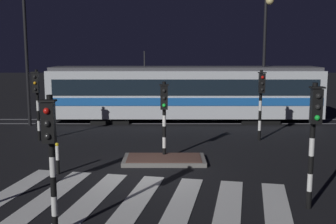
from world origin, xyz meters
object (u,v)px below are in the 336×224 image
Objects in this scene: tram at (184,92)px; bollard_island_edge at (56,158)px; traffic_light_corner_far_right at (260,95)px; traffic_light_kerb_mid_left at (49,145)px; street_lamp_trackside_left at (23,43)px; traffic_light_corner_far_left at (35,94)px; traffic_light_median_centre at (163,109)px; traffic_light_corner_near_right at (313,127)px; street_lamp_trackside_right at (264,45)px.

bollard_island_edge is at bearing -114.88° from tram.
traffic_light_kerb_mid_left is at bearing -124.69° from traffic_light_corner_far_right.
street_lamp_trackside_left is 9.35m from tram.
tram is at bearing 36.46° from traffic_light_corner_far_left.
traffic_light_kerb_mid_left is at bearing -71.02° from traffic_light_corner_far_left.
traffic_light_kerb_mid_left is at bearing -110.19° from traffic_light_median_centre.
traffic_light_median_centre is at bearing 27.77° from bollard_island_edge.
traffic_light_corner_far_left reaches higher than traffic_light_kerb_mid_left.
traffic_light_corner_near_right reaches higher than traffic_light_kerb_mid_left.
traffic_light_corner_near_right is 13.87m from tram.
traffic_light_kerb_mid_left reaches higher than bollard_island_edge.
traffic_light_corner_near_right is 0.47× the size of street_lamp_trackside_left.
traffic_light_corner_far_right is at bearing -104.50° from street_lamp_trackside_right.
traffic_light_corner_far_left reaches higher than traffic_light_median_centre.
bollard_island_edge is (-8.12, -5.21, -1.63)m from traffic_light_corner_far_right.
traffic_light_median_centre is 6.50m from traffic_light_corner_near_right.
street_lamp_trackside_left is 6.52× the size of bollard_island_edge.
traffic_light_median_centre is at bearing 127.76° from traffic_light_corner_near_right.
tram is at bearing 122.84° from traffic_light_corner_far_right.
traffic_light_corner_far_left is at bearing -157.43° from street_lamp_trackside_right.
street_lamp_trackside_right is 0.98× the size of street_lamp_trackside_left.
bollard_island_edge is at bearing -65.88° from street_lamp_trackside_left.
bollard_island_edge is (-9.36, -9.97, -3.95)m from street_lamp_trackside_right.
traffic_light_corner_far_right is 6.14m from tram.
traffic_light_median_centre reaches higher than bollard_island_edge.
tram is (-3.32, 5.15, -0.44)m from traffic_light_corner_far_right.
traffic_light_median_centre is 0.91× the size of traffic_light_corner_far_left.
street_lamp_trackside_right is 13.38m from street_lamp_trackside_left.
traffic_light_corner_near_right is 16.94m from street_lamp_trackside_left.
tram is at bearing 65.12° from bollard_island_edge.
traffic_light_corner_near_right is at bearing -78.19° from tram.
traffic_light_corner_near_right is 0.48× the size of street_lamp_trackside_right.
traffic_light_kerb_mid_left is at bearing -103.43° from tram.
traffic_light_corner_far_right is 0.21× the size of tram.
traffic_light_corner_far_left is 8.78m from tram.
traffic_light_corner_far_right is 0.47× the size of street_lamp_trackside_right.
street_lamp_trackside_right reaches higher than bollard_island_edge.
traffic_light_median_centre is 10.66m from street_lamp_trackside_left.
traffic_light_corner_near_right is 12.95m from traffic_light_corner_far_left.
traffic_light_median_centre is at bearing -97.71° from tram.
tram is 11.48m from bollard_island_edge.
traffic_light_kerb_mid_left is 15.61m from tram.
traffic_light_corner_far_left is (-3.43, 9.97, 0.04)m from traffic_light_kerb_mid_left.
traffic_light_corner_far_right is at bearing 0.36° from traffic_light_corner_far_left.
traffic_light_corner_near_right is at bearing -97.42° from street_lamp_trackside_right.
tram reaches higher than traffic_light_corner_far_left.
traffic_light_corner_far_left is at bearing -179.64° from traffic_light_corner_far_right.
street_lamp_trackside_right reaches higher than traffic_light_corner_far_left.
street_lamp_trackside_right is (1.23, 4.76, 2.31)m from traffic_light_corner_far_right.
street_lamp_trackside_left reaches higher than traffic_light_kerb_mid_left.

